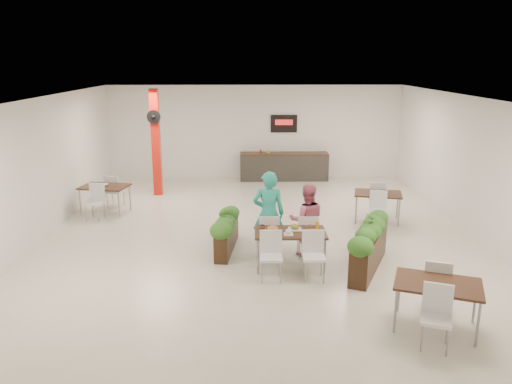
# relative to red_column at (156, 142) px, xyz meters

# --- Properties ---
(ground) EXTENTS (12.00, 12.00, 0.00)m
(ground) POSITION_rel_red_column_xyz_m (3.00, -3.79, -1.64)
(ground) COLOR beige
(ground) RESTS_ON ground
(room_shell) EXTENTS (10.10, 12.10, 3.22)m
(room_shell) POSITION_rel_red_column_xyz_m (3.00, -3.79, 0.36)
(room_shell) COLOR white
(room_shell) RESTS_ON ground
(red_column) EXTENTS (0.40, 0.41, 3.20)m
(red_column) POSITION_rel_red_column_xyz_m (0.00, 0.00, 0.00)
(red_column) COLOR red
(red_column) RESTS_ON ground
(service_counter) EXTENTS (3.00, 0.64, 2.20)m
(service_counter) POSITION_rel_red_column_xyz_m (4.00, 1.86, -1.15)
(service_counter) COLOR #292725
(service_counter) RESTS_ON ground
(main_table) EXTENTS (1.41, 1.63, 0.92)m
(main_table) POSITION_rel_red_column_xyz_m (3.56, -5.63, -1.01)
(main_table) COLOR black
(main_table) RESTS_ON ground
(diner_man) EXTENTS (0.67, 0.44, 1.82)m
(diner_man) POSITION_rel_red_column_xyz_m (3.17, -4.98, -0.73)
(diner_man) COLOR teal
(diner_man) RESTS_ON ground
(diner_woman) EXTENTS (0.76, 0.59, 1.54)m
(diner_woman) POSITION_rel_red_column_xyz_m (3.97, -4.98, -0.87)
(diner_woman) COLOR #D65F7F
(diner_woman) RESTS_ON ground
(planter_left) EXTENTS (0.56, 1.79, 0.93)m
(planter_left) POSITION_rel_red_column_xyz_m (2.27, -4.65, -1.15)
(planter_left) COLOR black
(planter_left) RESTS_ON ground
(planter_right) EXTENTS (1.17, 2.03, 1.14)m
(planter_right) POSITION_rel_red_column_xyz_m (5.11, -5.76, -1.12)
(planter_right) COLOR black
(planter_right) RESTS_ON ground
(side_table_a) EXTENTS (1.35, 1.67, 0.92)m
(side_table_a) POSITION_rel_red_column_xyz_m (-1.10, -1.87, -1.01)
(side_table_a) COLOR black
(side_table_a) RESTS_ON ground
(side_table_b) EXTENTS (1.31, 1.67, 0.92)m
(side_table_b) POSITION_rel_red_column_xyz_m (6.04, -2.74, -1.02)
(side_table_b) COLOR black
(side_table_b) RESTS_ON ground
(side_table_c) EXTENTS (1.48, 1.66, 0.92)m
(side_table_c) POSITION_rel_red_column_xyz_m (5.60, -8.01, -1.01)
(side_table_c) COLOR black
(side_table_c) RESTS_ON ground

